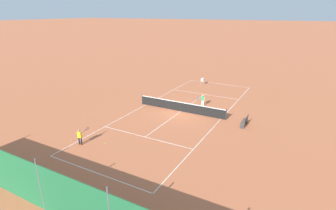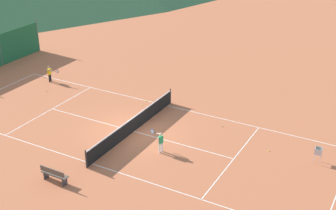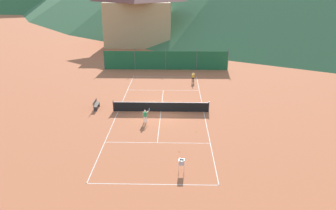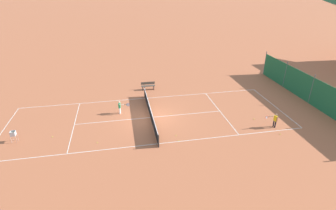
# 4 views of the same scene
# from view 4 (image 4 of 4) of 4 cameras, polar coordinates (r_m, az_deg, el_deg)

# --- Properties ---
(ground_plane) EXTENTS (600.00, 600.00, 0.00)m
(ground_plane) POSITION_cam_4_polar(r_m,az_deg,el_deg) (22.97, -3.83, -2.72)
(ground_plane) COLOR #B7603D
(court_line_markings) EXTENTS (8.25, 23.85, 0.01)m
(court_line_markings) POSITION_cam_4_polar(r_m,az_deg,el_deg) (22.97, -3.83, -2.71)
(court_line_markings) COLOR white
(court_line_markings) RESTS_ON ground
(tennis_net) EXTENTS (9.18, 0.08, 1.06)m
(tennis_net) POSITION_cam_4_polar(r_m,az_deg,el_deg) (22.73, -3.86, -1.62)
(tennis_net) COLOR #2D2D2D
(tennis_net) RESTS_ON ground
(windscreen_fence_far) EXTENTS (17.28, 0.08, 2.90)m
(windscreen_fence_far) POSITION_cam_4_polar(r_m,az_deg,el_deg) (28.50, 28.73, 2.78)
(windscreen_fence_far) COLOR #1E6038
(windscreen_fence_far) RESTS_ON ground
(player_near_baseline) EXTENTS (0.56, 0.97, 1.20)m
(player_near_baseline) POSITION_cam_4_polar(r_m,az_deg,el_deg) (23.65, -10.39, -0.31)
(player_near_baseline) COLOR white
(player_near_baseline) RESTS_ON ground
(player_far_service) EXTENTS (0.41, 1.06, 1.23)m
(player_far_service) POSITION_cam_4_polar(r_m,az_deg,el_deg) (22.84, 22.24, -2.92)
(player_far_service) COLOR black
(player_far_service) RESTS_ON ground
(tennis_ball_near_corner) EXTENTS (0.07, 0.07, 0.07)m
(tennis_ball_near_corner) POSITION_cam_4_polar(r_m,az_deg,el_deg) (23.41, 0.72, -1.98)
(tennis_ball_near_corner) COLOR #CCE033
(tennis_ball_near_corner) RESTS_ON ground
(tennis_ball_service_box) EXTENTS (0.07, 0.07, 0.07)m
(tennis_ball_service_box) POSITION_cam_4_polar(r_m,az_deg,el_deg) (22.33, 23.24, -5.84)
(tennis_ball_service_box) COLOR #CCE033
(tennis_ball_service_box) RESTS_ON ground
(tennis_ball_by_net_left) EXTENTS (0.07, 0.07, 0.07)m
(tennis_ball_by_net_left) POSITION_cam_4_polar(r_m,az_deg,el_deg) (23.80, 18.20, -2.91)
(tennis_ball_by_net_left) COLOR #CCE033
(tennis_ball_by_net_left) RESTS_ON ground
(tennis_ball_mid_court) EXTENTS (0.07, 0.07, 0.07)m
(tennis_ball_mid_court) POSITION_cam_4_polar(r_m,az_deg,el_deg) (22.07, -23.82, -6.35)
(tennis_ball_mid_court) COLOR #CCE033
(tennis_ball_mid_court) RESTS_ON ground
(tennis_ball_by_net_right) EXTENTS (0.07, 0.07, 0.07)m
(tennis_ball_by_net_right) POSITION_cam_4_polar(r_m,az_deg,el_deg) (19.80, 2.34, -7.73)
(tennis_ball_by_net_right) COLOR #CCE033
(tennis_ball_by_net_right) RESTS_ON ground
(tennis_ball_alley_left) EXTENTS (0.07, 0.07, 0.07)m
(tennis_ball_alley_left) POSITION_cam_4_polar(r_m,az_deg,el_deg) (20.36, 1.77, -6.68)
(tennis_ball_alley_left) COLOR #CCE033
(tennis_ball_alley_left) RESTS_ON ground
(tennis_ball_far_corner) EXTENTS (0.07, 0.07, 0.07)m
(tennis_ball_far_corner) POSITION_cam_4_polar(r_m,az_deg,el_deg) (20.25, -15.12, -7.91)
(tennis_ball_far_corner) COLOR #CCE033
(tennis_ball_far_corner) RESTS_ON ground
(ball_hopper) EXTENTS (0.36, 0.36, 0.89)m
(ball_hopper) POSITION_cam_4_polar(r_m,az_deg,el_deg) (22.46, -30.64, -5.49)
(ball_hopper) COLOR #B7B7BC
(ball_hopper) RESTS_ON ground
(courtside_bench) EXTENTS (0.36, 1.50, 0.84)m
(courtside_bench) POSITION_cam_4_polar(r_m,az_deg,el_deg) (28.55, -4.37, 4.23)
(courtside_bench) COLOR #51473D
(courtside_bench) RESTS_ON ground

